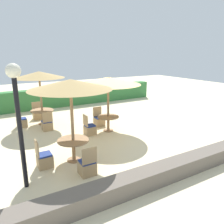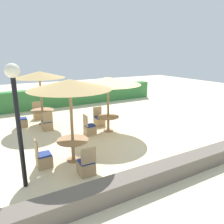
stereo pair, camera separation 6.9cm
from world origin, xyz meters
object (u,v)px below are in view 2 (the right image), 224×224
Objects in this scene: parasol_center at (108,81)px; patio_chair_back_left_west at (22,122)px; patio_chair_center_west at (90,129)px; lamp_post at (16,103)px; round_table_back_left at (43,113)px; round_table_center at (108,120)px; parasol_back_left at (39,75)px; patio_chair_front_left_south at (86,166)px; patio_chair_back_left_north at (38,114)px; patio_chair_front_left_west at (44,159)px; round_table_front_left at (73,144)px; parasol_front_left at (70,85)px; patio_chair_center_north at (99,120)px; patio_chair_back_left_south at (47,125)px.

parasol_center is 4.80m from patio_chair_back_left_west.
patio_chair_back_left_west is (-2.49, 2.62, 0.00)m from patio_chair_center_west.
lamp_post reaches higher than parasol_center.
parasol_center is 2.53× the size of round_table_back_left.
patio_chair_center_west is at bearing -60.42° from round_table_back_left.
patio_chair_back_left_west is at bearing 143.02° from round_table_center.
parasol_back_left reaches higher than patio_chair_center_west.
patio_chair_front_left_south is 4.39m from parasol_center.
round_table_back_left is (-2.43, 2.57, -1.75)m from parasol_center.
patio_chair_center_west is 1.00× the size of patio_chair_back_left_north.
patio_chair_front_left_west reaches higher than round_table_center.
parasol_center is (2.39, 3.04, 2.09)m from patio_chair_front_left_south.
patio_chair_back_left_north reaches higher than round_table_front_left.
lamp_post is at bearing 75.84° from patio_chair_back_left_north.
patio_chair_center_west reaches higher than round_table_center.
patio_chair_front_left_south is 6.04m from parasol_back_left.
patio_chair_back_left_west is (-0.05, 4.54, 0.00)m from patio_chair_front_left_west.
patio_chair_back_left_west is at bearing 46.21° from patio_chair_back_left_north.
round_table_center is (2.43, 1.98, -2.05)m from parasol_front_left.
lamp_post is 3.57× the size of patio_chair_front_left_south.
parasol_center is 4.85m from patio_chair_back_left_north.
lamp_post is 2.86× the size of round_table_back_left.
round_table_front_left is 3.77m from patio_chair_center_north.
round_table_back_left is at bearing 167.78° from patio_chair_front_left_west.
round_table_center is 0.96m from patio_chair_center_north.
patio_chair_back_left_south is (-2.47, 1.52, -0.28)m from round_table_center.
lamp_post is at bearing -154.83° from parasol_front_left.
patio_chair_center_north is (3.38, 2.85, 0.00)m from patio_chair_front_left_west.
patio_chair_center_west is at bearing 64.65° from patio_chair_front_left_south.
round_table_back_left is (-1.47, 2.59, 0.33)m from patio_chair_center_west.
patio_chair_front_left_south and patio_chair_center_west have the same top height.
parasol_front_left is 2.38× the size of round_table_back_left.
round_table_center is 4.05m from parasol_back_left.
parasol_center reaches higher than round_table_front_left.
round_table_front_left is (1.67, 0.78, -1.76)m from lamp_post.
parasol_front_left reaches higher than parasol_center.
lamp_post reaches higher than patio_chair_back_left_south.
parasol_front_left is 3.14m from parasol_center.
parasol_back_left is 2.89× the size of patio_chair_back_left_west.
parasol_back_left reaches higher than patio_chair_back_left_west.
patio_chair_back_left_west is at bearing 178.34° from parasol_back_left.
parasol_back_left is at bearing -150.42° from patio_chair_center_west.
round_table_back_left is (-0.00, 4.55, 0.01)m from round_table_front_left.
patio_chair_front_left_south is at bearing 10.70° from patio_chair_back_left_west.
lamp_post reaches higher than patio_chair_front_left_west.
patio_chair_back_left_west and patio_chair_back_left_north have the same top height.
round_table_front_left is 1.14× the size of patio_chair_front_left_west.
patio_chair_back_left_west is at bearing 178.34° from round_table_back_left.
lamp_post is 3.57× the size of patio_chair_back_left_west.
patio_chair_front_left_south is at bearing 90.82° from patio_chair_back_left_north.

